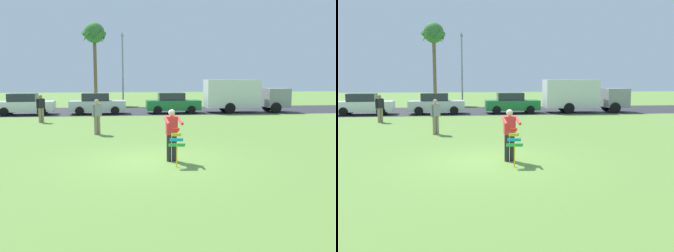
# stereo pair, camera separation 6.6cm
# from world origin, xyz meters

# --- Properties ---
(ground_plane) EXTENTS (120.00, 120.00, 0.00)m
(ground_plane) POSITION_xyz_m (0.00, 0.00, 0.00)
(ground_plane) COLOR olive
(road_strip) EXTENTS (120.00, 8.00, 0.01)m
(road_strip) POSITION_xyz_m (0.00, 18.86, 0.01)
(road_strip) COLOR #2D2D33
(road_strip) RESTS_ON ground
(person_kite_flyer) EXTENTS (0.59, 0.69, 1.73)m
(person_kite_flyer) POSITION_xyz_m (0.62, -0.14, 0.95)
(person_kite_flyer) COLOR #26262B
(person_kite_flyer) RESTS_ON ground
(kite_held) EXTENTS (0.52, 0.66, 1.17)m
(kite_held) POSITION_xyz_m (0.67, -0.81, 0.79)
(kite_held) COLOR red
(kite_held) RESTS_ON ground
(parked_car_white) EXTENTS (4.26, 1.96, 1.60)m
(parked_car_white) POSITION_xyz_m (-8.29, 16.45, 0.77)
(parked_car_white) COLOR white
(parked_car_white) RESTS_ON ground
(parked_car_silver) EXTENTS (4.23, 1.90, 1.60)m
(parked_car_silver) POSITION_xyz_m (-2.93, 16.45, 0.77)
(parked_car_silver) COLOR silver
(parked_car_silver) RESTS_ON ground
(parked_car_green) EXTENTS (4.21, 1.86, 1.60)m
(parked_car_green) POSITION_xyz_m (2.90, 16.45, 0.77)
(parked_car_green) COLOR #1E7238
(parked_car_green) RESTS_ON ground
(parked_truck_grey_van) EXTENTS (6.74, 2.21, 2.62)m
(parked_truck_grey_van) POSITION_xyz_m (8.46, 16.45, 1.41)
(parked_truck_grey_van) COLOR gray
(parked_truck_grey_van) RESTS_ON ground
(palm_tree_right_near) EXTENTS (2.58, 2.71, 8.42)m
(palm_tree_right_near) POSITION_xyz_m (-3.80, 27.08, 7.01)
(palm_tree_right_near) COLOR brown
(palm_tree_right_near) RESTS_ON ground
(streetlight_pole) EXTENTS (0.24, 1.65, 7.00)m
(streetlight_pole) POSITION_xyz_m (-0.96, 23.92, 4.00)
(streetlight_pole) COLOR #9E9EA3
(streetlight_pole) RESTS_ON ground
(person_walker_near) EXTENTS (0.45, 0.40, 1.73)m
(person_walker_near) POSITION_xyz_m (-2.24, 6.07, 0.93)
(person_walker_near) COLOR gray
(person_walker_near) RESTS_ON ground
(person_walker_far) EXTENTS (0.46, 0.40, 1.73)m
(person_walker_far) POSITION_xyz_m (-6.03, 11.40, 0.93)
(person_walker_far) COLOR gray
(person_walker_far) RESTS_ON ground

